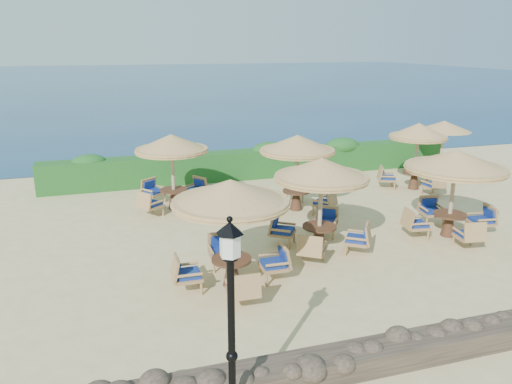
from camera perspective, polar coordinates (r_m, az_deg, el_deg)
name	(u,v)px	position (r m, az deg, el deg)	size (l,w,h in m)	color
ground	(329,235)	(15.48, 8.33, -4.83)	(120.00, 120.00, 0.00)	#D7C388
sea	(141,80)	(83.40, -13.01, 12.37)	(160.00, 160.00, 0.00)	navy
hedge	(259,163)	(21.72, 0.31, 3.28)	(18.00, 0.90, 1.20)	#174A1B
stone_wall	(468,338)	(10.72, 23.07, -15.09)	(15.00, 0.65, 0.44)	brown
lamp_post	(232,335)	(7.54, -2.81, -16.03)	(0.44, 0.44, 3.31)	black
extra_parasol	(444,126)	(23.27, 20.70, 7.05)	(2.30, 2.30, 2.41)	tan
cafe_set_0	(231,214)	(11.58, -2.89, -2.57)	(2.81, 2.81, 2.65)	tan
cafe_set_1	(321,189)	(13.80, 7.44, 0.32)	(2.70, 2.70, 2.65)	tan
cafe_set_2	(454,177)	(15.78, 21.72, 1.65)	(2.94, 2.94, 2.65)	tan
cafe_set_3	(172,160)	(17.46, -9.55, 3.58)	(2.69, 2.69, 2.65)	tan
cafe_set_4	(297,158)	(17.13, 4.73, 3.91)	(2.74, 2.74, 2.65)	tan
cafe_set_5	(417,146)	(20.66, 17.94, 5.04)	(2.75, 2.56, 2.65)	tan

